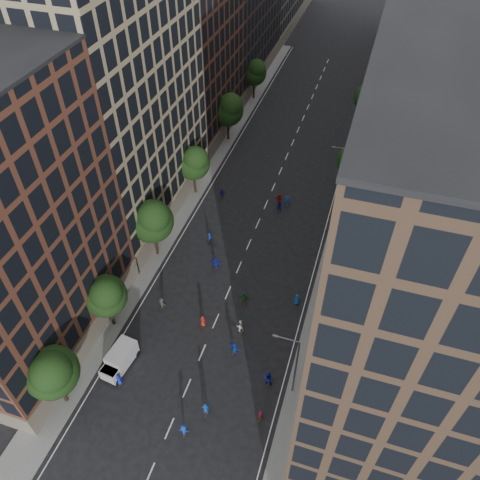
% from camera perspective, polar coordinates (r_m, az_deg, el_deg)
% --- Properties ---
extents(ground, '(240.00, 240.00, 0.00)m').
position_cam_1_polar(ground, '(70.45, 3.08, 4.10)').
color(ground, black).
rests_on(ground, ground).
extents(sidewalk_left, '(4.00, 105.00, 0.15)m').
position_cam_1_polar(sidewalk_left, '(79.05, -3.97, 9.17)').
color(sidewalk_left, slate).
rests_on(sidewalk_left, ground).
extents(sidewalk_right, '(4.00, 105.00, 0.15)m').
position_cam_1_polar(sidewalk_right, '(75.10, 13.53, 5.77)').
color(sidewalk_right, slate).
rests_on(sidewalk_right, ground).
extents(bldg_left_b, '(14.00, 26.00, 34.00)m').
position_cam_1_polar(bldg_left_b, '(63.69, -15.03, 16.34)').
color(bldg_left_b, '#9A8864').
rests_on(bldg_left_b, ground).
extents(bldg_left_c, '(14.00, 20.00, 28.00)m').
position_cam_1_polar(bldg_left_c, '(83.37, -6.61, 21.85)').
color(bldg_left_c, brown).
rests_on(bldg_left_c, ground).
extents(bldg_right_a, '(14.00, 30.00, 36.00)m').
position_cam_1_polar(bldg_right_a, '(39.22, 21.51, -3.82)').
color(bldg_right_a, '#443224').
rests_on(bldg_right_a, ground).
extents(bldg_right_b, '(14.00, 28.00, 33.00)m').
position_cam_1_polar(bldg_right_b, '(63.71, 21.95, 14.13)').
color(bldg_right_b, '#5C564C').
rests_on(bldg_right_b, ground).
extents(bldg_right_c, '(14.00, 26.00, 35.00)m').
position_cam_1_polar(bldg_right_c, '(88.23, 22.59, 22.80)').
color(bldg_right_c, '#9A8864').
rests_on(bldg_right_c, ground).
extents(tree_left_0, '(5.20, 5.20, 8.83)m').
position_cam_1_polar(tree_left_0, '(48.67, -21.99, -14.71)').
color(tree_left_0, black).
rests_on(tree_left_0, ground).
extents(tree_left_1, '(4.80, 4.80, 8.21)m').
position_cam_1_polar(tree_left_1, '(53.19, -16.06, -6.48)').
color(tree_left_1, black).
rests_on(tree_left_1, ground).
extents(tree_left_2, '(5.60, 5.60, 9.45)m').
position_cam_1_polar(tree_left_2, '(59.50, -10.64, 2.42)').
color(tree_left_2, black).
rests_on(tree_left_2, ground).
extents(tree_left_3, '(5.00, 5.00, 8.58)m').
position_cam_1_polar(tree_left_3, '(69.68, -5.65, 9.44)').
color(tree_left_3, black).
rests_on(tree_left_3, ground).
extents(tree_left_4, '(5.40, 5.40, 9.08)m').
position_cam_1_polar(tree_left_4, '(82.24, -1.40, 15.69)').
color(tree_left_4, black).
rests_on(tree_left_4, ground).
extents(tree_left_5, '(4.80, 4.80, 8.33)m').
position_cam_1_polar(tree_left_5, '(96.15, 1.82, 19.80)').
color(tree_left_5, black).
rests_on(tree_left_5, ground).
extents(tree_right_a, '(5.00, 5.00, 8.39)m').
position_cam_1_polar(tree_right_a, '(72.20, 13.81, 9.49)').
color(tree_right_a, black).
rests_on(tree_right_a, ground).
extents(tree_right_b, '(5.20, 5.20, 8.83)m').
position_cam_1_polar(tree_right_b, '(89.45, 15.58, 16.50)').
color(tree_right_b, black).
rests_on(tree_right_b, ground).
extents(streetlamp_near, '(2.64, 0.22, 9.06)m').
position_cam_1_polar(streetlamp_near, '(47.01, 6.59, -14.79)').
color(streetlamp_near, '#595B60').
rests_on(streetlamp_near, ground).
extents(streetlamp_far, '(2.64, 0.22, 9.06)m').
position_cam_1_polar(streetlamp_far, '(70.13, 12.62, 8.11)').
color(streetlamp_far, '#595B60').
rests_on(streetlamp_far, ground).
extents(cargo_van, '(2.67, 4.78, 2.43)m').
position_cam_1_polar(cargo_van, '(53.16, -14.47, -13.87)').
color(cargo_van, silver).
rests_on(cargo_van, ground).
extents(skater_0, '(0.87, 0.67, 1.58)m').
position_cam_1_polar(skater_0, '(52.47, -14.56, -16.14)').
color(skater_0, '#1524AB').
rests_on(skater_0, ground).
extents(skater_1, '(0.82, 0.65, 1.95)m').
position_cam_1_polar(skater_1, '(49.33, -4.23, -19.87)').
color(skater_1, '#133C9B').
rests_on(skater_1, ground).
extents(skater_2, '(0.98, 0.78, 1.95)m').
position_cam_1_polar(skater_2, '(50.87, 3.46, -16.45)').
color(skater_2, '#121E9A').
rests_on(skater_2, ground).
extents(skater_3, '(1.16, 0.78, 1.67)m').
position_cam_1_polar(skater_3, '(48.76, -6.85, -22.06)').
color(skater_3, '#1439A8').
rests_on(skater_3, ground).
extents(skater_4, '(0.99, 0.69, 1.56)m').
position_cam_1_polar(skater_4, '(54.94, -13.65, -11.79)').
color(skater_4, blue).
rests_on(skater_4, ground).
extents(skater_5, '(1.71, 0.99, 1.75)m').
position_cam_1_polar(skater_5, '(52.75, -0.68, -13.09)').
color(skater_5, '#153EAF').
rests_on(skater_5, ground).
extents(skater_6, '(0.84, 0.58, 1.65)m').
position_cam_1_polar(skater_6, '(55.05, -4.54, -9.84)').
color(skater_6, maroon).
rests_on(skater_6, ground).
extents(skater_7, '(0.56, 0.38, 1.52)m').
position_cam_1_polar(skater_7, '(49.23, 2.50, -20.54)').
color(skater_7, maroon).
rests_on(skater_7, ground).
extents(skater_8, '(1.07, 0.98, 1.78)m').
position_cam_1_polar(skater_8, '(54.40, 0.02, -10.46)').
color(skater_8, silver).
rests_on(skater_8, ground).
extents(skater_9, '(1.11, 0.77, 1.58)m').
position_cam_1_polar(skater_9, '(57.27, -9.49, -7.63)').
color(skater_9, '#38383C').
rests_on(skater_9, ground).
extents(skater_10, '(1.19, 0.63, 1.93)m').
position_cam_1_polar(skater_10, '(56.71, 0.51, -7.17)').
color(skater_10, '#1F6A22').
rests_on(skater_10, ground).
extents(skater_11, '(1.78, 0.84, 1.84)m').
position_cam_1_polar(skater_11, '(60.65, -3.02, -2.89)').
color(skater_11, '#1625B9').
rests_on(skater_11, ground).
extents(skater_12, '(0.91, 0.74, 1.61)m').
position_cam_1_polar(skater_12, '(57.24, 6.94, -7.24)').
color(skater_12, '#154FAD').
rests_on(skater_12, ground).
extents(skater_13, '(0.61, 0.46, 1.51)m').
position_cam_1_polar(skater_13, '(64.39, -3.73, 0.32)').
color(skater_13, '#13319C').
rests_on(skater_13, ground).
extents(skater_14, '(0.96, 0.82, 1.72)m').
position_cam_1_polar(skater_14, '(69.33, 4.79, 4.15)').
color(skater_14, '#11128D').
rests_on(skater_14, ground).
extents(skater_15, '(1.24, 0.90, 1.73)m').
position_cam_1_polar(skater_15, '(70.29, 5.75, 4.73)').
color(skater_15, navy).
rests_on(skater_15, ground).
extents(skater_16, '(1.01, 0.71, 1.59)m').
position_cam_1_polar(skater_16, '(71.46, -2.19, 5.64)').
color(skater_16, '#11118E').
rests_on(skater_16, ground).
extents(skater_17, '(1.76, 0.71, 1.85)m').
position_cam_1_polar(skater_17, '(70.43, 4.78, 4.96)').
color(skater_17, maroon).
rests_on(skater_17, ground).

